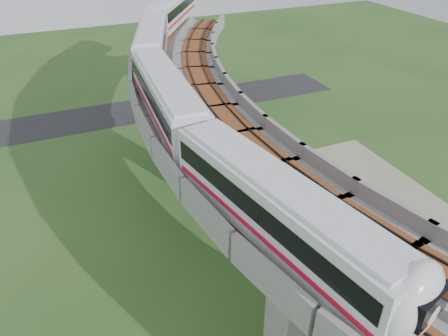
{
  "coord_description": "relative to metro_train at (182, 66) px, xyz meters",
  "views": [
    {
      "loc": [
        -10.17,
        -26.03,
        25.14
      ],
      "look_at": [
        0.98,
        0.17,
        7.5
      ],
      "focal_mm": 35.0,
      "sensor_mm": 36.0,
      "label": 1
    }
  ],
  "objects": [
    {
      "name": "tree_2",
      "position": [
        7.2,
        1.45,
        -10.44
      ],
      "size": [
        2.06,
        2.06,
        2.75
      ],
      "color": "#382314",
      "rests_on": "ground"
    },
    {
      "name": "car_white",
      "position": [
        9.05,
        -13.66,
        -11.64
      ],
      "size": [
        3.13,
        3.96,
        1.26
      ],
      "primitive_type": "imported",
      "rotation": [
        0.0,
        0.0,
        0.52
      ],
      "color": "white",
      "rests_on": "dirt_lot"
    },
    {
      "name": "car_dark",
      "position": [
        11.17,
        -3.69,
        -11.58
      ],
      "size": [
        4.77,
        2.07,
        1.37
      ],
      "primitive_type": "imported",
      "rotation": [
        0.0,
        0.0,
        1.54
      ],
      "color": "black",
      "rests_on": "dirt_lot"
    },
    {
      "name": "asphalt_road",
      "position": [
        -1.29,
        19.46,
        -12.29
      ],
      "size": [
        60.0,
        8.0,
        0.03
      ],
      "primitive_type": "cube",
      "color": "#232326",
      "rests_on": "ground"
    },
    {
      "name": "fence",
      "position": [
        8.47,
        -10.54,
        -11.56
      ],
      "size": [
        3.87,
        38.73,
        1.5
      ],
      "color": "#2D382D",
      "rests_on": "ground"
    },
    {
      "name": "dirt_lot",
      "position": [
        12.71,
        -12.54,
        -12.29
      ],
      "size": [
        18.0,
        26.0,
        0.04
      ],
      "primitive_type": "cube",
      "color": "gray",
      "rests_on": "ground"
    },
    {
      "name": "tree_1",
      "position": [
        7.69,
        5.41,
        -10.31
      ],
      "size": [
        3.17,
        3.17,
        3.35
      ],
      "color": "#382314",
      "rests_on": "ground"
    },
    {
      "name": "tree_6",
      "position": [
        5.57,
        -20.09,
        -9.99
      ],
      "size": [
        2.82,
        2.82,
        3.52
      ],
      "color": "#382314",
      "rests_on": "ground"
    },
    {
      "name": "tree_4",
      "position": [
        5.83,
        -8.82,
        -10.67
      ],
      "size": [
        2.31,
        2.31,
        2.62
      ],
      "color": "#382314",
      "rests_on": "ground"
    },
    {
      "name": "tree_0",
      "position": [
        10.71,
        13.17,
        -9.88
      ],
      "size": [
        2.54,
        2.54,
        3.52
      ],
      "color": "#382314",
      "rests_on": "ground"
    },
    {
      "name": "tree_3",
      "position": [
        5.29,
        -2.06,
        -10.15
      ],
      "size": [
        2.37,
        2.37,
        3.17
      ],
      "color": "#382314",
      "rests_on": "ground"
    },
    {
      "name": "car_red",
      "position": [
        13.07,
        -12.36,
        -11.62
      ],
      "size": [
        4.14,
        3.06,
        1.3
      ],
      "primitive_type": "imported",
      "rotation": [
        0.0,
        0.0,
        -1.09
      ],
      "color": "#A6290F",
      "rests_on": "dirt_lot"
    },
    {
      "name": "ground",
      "position": [
        -1.29,
        -10.54,
        -12.31
      ],
      "size": [
        160.0,
        160.0,
        0.0
      ],
      "primitive_type": "plane",
      "color": "#285020",
      "rests_on": "ground"
    },
    {
      "name": "tree_5",
      "position": [
        5.3,
        -13.42,
        -10.03
      ],
      "size": [
        2.08,
        2.08,
        3.17
      ],
      "color": "#382314",
      "rests_on": "ground"
    },
    {
      "name": "viaduct",
      "position": [
        2.56,
        -10.54,
        -3.26
      ],
      "size": [
        19.58,
        73.98,
        11.4
      ],
      "color": "#99968E",
      "rests_on": "ground"
    },
    {
      "name": "metro_train",
      "position": [
        0.0,
        0.0,
        0.0
      ],
      "size": [
        16.62,
        60.33,
        3.64
      ],
      "color": "silver",
      "rests_on": "ground"
    }
  ]
}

